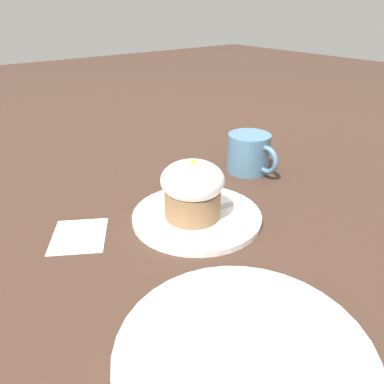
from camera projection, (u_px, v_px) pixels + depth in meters
name	position (u px, v px, depth m)	size (l,w,h in m)	color
ground_plane	(197.00, 219.00, 0.64)	(4.00, 4.00, 0.00)	#3D281E
dessert_plate	(197.00, 216.00, 0.63)	(0.22, 0.22, 0.01)	white
carrot_cake	(192.00, 189.00, 0.60)	(0.10, 0.10, 0.10)	olive
spoon	(209.00, 209.00, 0.64)	(0.04, 0.12, 0.01)	#B7B7BC
coffee_cup	(249.00, 153.00, 0.80)	(0.13, 0.09, 0.08)	teal
side_plate	(244.00, 354.00, 0.38)	(0.27, 0.27, 0.01)	#B2B7BC
paper_napkin	(79.00, 236.00, 0.59)	(0.13, 0.12, 0.00)	white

